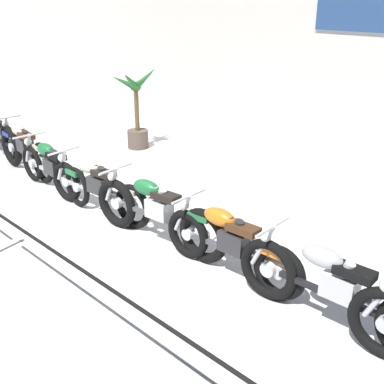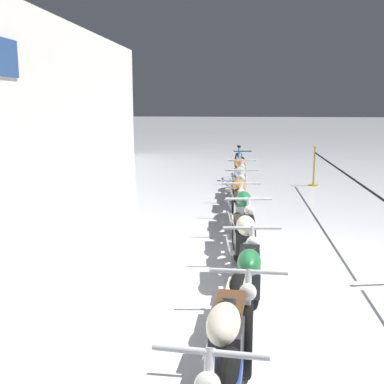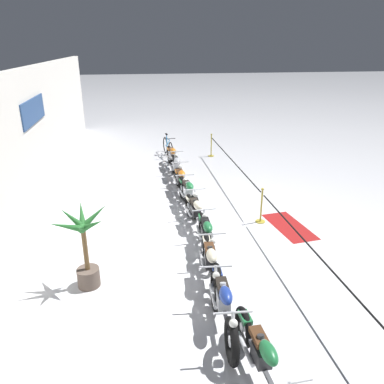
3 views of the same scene
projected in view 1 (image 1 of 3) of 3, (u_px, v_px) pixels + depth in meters
ground_plane at (71, 225)px, 7.37m from camera, size 120.00×120.00×0.00m
back_wall at (277, 55)px, 9.92m from camera, size 28.00×0.29×4.20m
motorcycle_cream_2 at (24, 148)px, 9.40m from camera, size 2.38×0.62×0.97m
motorcycle_green_3 at (52, 167)px, 8.41m from camera, size 2.28×0.62×0.91m
motorcycle_cream_4 at (97, 187)px, 7.60m from camera, size 2.29×0.62×0.93m
motorcycle_green_5 at (156, 212)px, 6.69m from camera, size 2.41×0.63×0.96m
motorcycle_orange_6 at (230, 244)px, 5.89m from camera, size 2.10×0.62×0.92m
motorcycle_silver_7 at (334, 289)px, 4.96m from camera, size 2.38×0.62×0.95m
potted_palm_left_of_row at (137, 110)px, 10.70m from camera, size 1.01×1.14×1.83m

